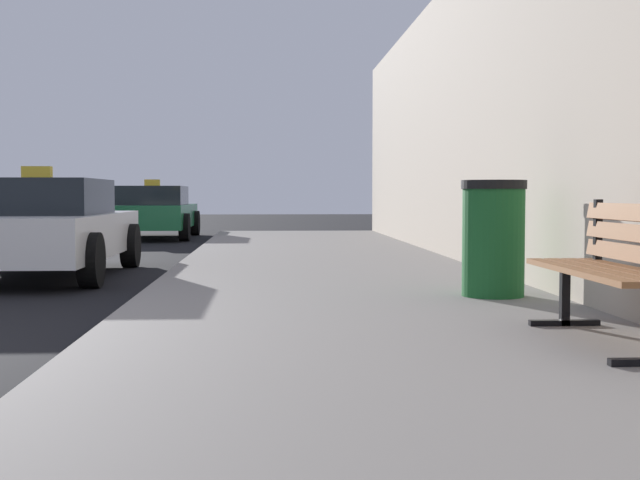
# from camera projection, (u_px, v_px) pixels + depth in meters

# --- Properties ---
(sidewalk) EXTENTS (4.00, 32.00, 0.15)m
(sidewalk) POSITION_uv_depth(u_px,v_px,m) (386.00, 344.00, 5.69)
(sidewalk) COLOR gray
(sidewalk) RESTS_ON ground_plane
(bench) EXTENTS (0.51, 1.65, 0.89)m
(bench) POSITION_uv_depth(u_px,v_px,m) (619.00, 261.00, 5.29)
(bench) COLOR brown
(bench) RESTS_ON sidewalk
(trash_bin) EXTENTS (0.59, 0.59, 1.05)m
(trash_bin) POSITION_uv_depth(u_px,v_px,m) (493.00, 238.00, 7.74)
(trash_bin) COLOR #195926
(trash_bin) RESTS_ON sidewalk
(car_white) EXTENTS (2.03, 4.37, 1.43)m
(car_white) POSITION_uv_depth(u_px,v_px,m) (41.00, 227.00, 11.05)
(car_white) COLOR white
(car_white) RESTS_ON ground_plane
(car_green) EXTENTS (1.98, 4.39, 1.43)m
(car_green) POSITION_uv_depth(u_px,v_px,m) (153.00, 212.00, 20.79)
(car_green) COLOR #196638
(car_green) RESTS_ON ground_plane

